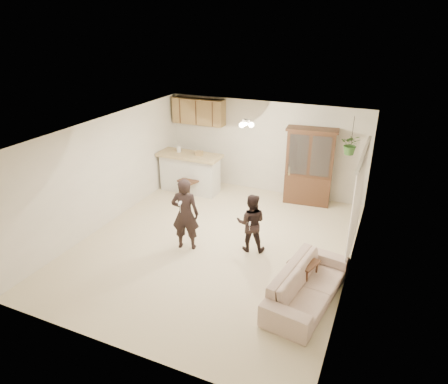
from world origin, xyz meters
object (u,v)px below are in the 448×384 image
at_px(child, 251,221).
at_px(chair_bar, 189,186).
at_px(adult, 185,209).
at_px(sofa, 308,282).
at_px(side_table, 303,272).
at_px(china_hutch, 309,167).
at_px(chair_hutch_left, 209,181).
at_px(chair_hutch_right, 294,189).

distance_m(child, chair_bar, 3.12).
bearing_deg(adult, chair_bar, -78.73).
distance_m(sofa, chair_bar, 4.96).
height_order(sofa, side_table, sofa).
distance_m(child, china_hutch, 2.87).
xyz_separation_m(china_hutch, chair_bar, (-3.00, -0.91, -0.69)).
height_order(adult, child, adult).
height_order(chair_bar, chair_hutch_left, chair_bar).
xyz_separation_m(sofa, china_hutch, (-0.91, 3.95, 0.62)).
height_order(child, chair_hutch_right, child).
relative_size(sofa, adult, 1.04).
relative_size(adult, chair_bar, 1.73).
distance_m(adult, chair_hutch_right, 3.63).
bearing_deg(chair_hutch_left, child, -17.06).
bearing_deg(chair_bar, child, -19.68).
xyz_separation_m(side_table, chair_hutch_left, (-3.44, 3.23, 0.01)).
distance_m(side_table, chair_hutch_left, 4.72).
xyz_separation_m(child, side_table, (1.28, -0.74, -0.42)).
bearing_deg(chair_bar, sofa, -20.01).
distance_m(chair_hutch_left, chair_hutch_right, 2.39).
bearing_deg(chair_hutch_right, chair_bar, 6.70).
bearing_deg(side_table, sofa, -66.66).
distance_m(chair_bar, chair_hutch_right, 2.82).
relative_size(adult, side_table, 3.22).
bearing_deg(chair_hutch_right, chair_hutch_left, -4.64).
height_order(sofa, chair_hutch_left, chair_hutch_left).
distance_m(adult, chair_bar, 2.70).
xyz_separation_m(adult, chair_hutch_left, (-0.88, 2.95, -0.63)).
bearing_deg(side_table, china_hutch, 101.69).
height_order(adult, chair_hutch_right, adult).
height_order(sofa, chair_hutch_right, chair_hutch_right).
xyz_separation_m(sofa, chair_hutch_right, (-1.25, 3.95, -0.05)).
bearing_deg(chair_bar, chair_hutch_right, 36.69).
distance_m(china_hutch, side_table, 3.69).
distance_m(adult, china_hutch, 3.74).
bearing_deg(child, chair_hutch_left, -63.57).
bearing_deg(sofa, china_hutch, 21.53).
distance_m(sofa, child, 1.89).
distance_m(child, chair_hutch_right, 2.83).
xyz_separation_m(adult, china_hutch, (1.82, 3.26, 0.08)).
height_order(child, chair_hutch_left, child).
bearing_deg(chair_bar, china_hutch, 34.71).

